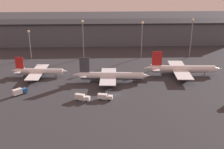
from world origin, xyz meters
TOP-DOWN VIEW (x-y plane):
  - ground at (0.00, 0.00)m, footprint 600.00×600.00m
  - terminal_building at (0.00, 107.09)m, footprint 205.06×25.21m
  - airplane_0 at (-45.64, 28.13)m, footprint 35.23×28.22m
  - airplane_1 at (-2.40, 17.82)m, footprint 44.89×28.00m
  - airplane_2 at (41.92, 27.35)m, footprint 47.42×34.61m
  - service_vehicle_0 at (-17.48, -6.48)m, footprint 7.81×4.47m
  - service_vehicle_1 at (-6.21, -5.88)m, footprint 7.72×3.60m
  - service_vehicle_2 at (-50.38, 1.55)m, footprint 6.95×6.77m
  - lamp_post_0 at (-58.62, 64.14)m, footprint 1.80×1.80m
  - lamp_post_1 at (-20.59, 64.14)m, footprint 1.80×1.80m
  - lamp_post_2 at (21.67, 64.14)m, footprint 1.80×1.80m
  - lamp_post_3 at (57.69, 64.14)m, footprint 1.80×1.80m

SIDE VIEW (x-z plane):
  - ground at x=0.00m, z-range 0.00..0.00m
  - service_vehicle_1 at x=-6.21m, z-range 0.21..3.26m
  - service_vehicle_0 at x=-17.48m, z-range 0.20..3.57m
  - service_vehicle_2 at x=-50.38m, z-range 0.20..3.77m
  - airplane_0 at x=-45.64m, z-range -2.95..9.24m
  - airplane_1 at x=-2.40m, z-range -3.71..10.99m
  - airplane_2 at x=41.92m, z-range -3.68..11.30m
  - terminal_building at x=0.00m, z-range 0.05..19.56m
  - lamp_post_0 at x=-58.62m, z-range 3.18..24.24m
  - lamp_post_2 at x=21.67m, z-range 3.48..30.15m
  - lamp_post_1 at x=-20.59m, z-range 3.54..31.40m
  - lamp_post_3 at x=57.69m, z-range 3.56..32.06m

